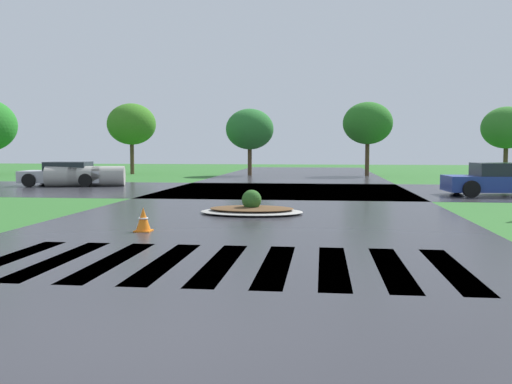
# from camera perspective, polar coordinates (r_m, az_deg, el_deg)

# --- Properties ---
(ground_plane) EXTENTS (120.00, 120.00, 0.10)m
(ground_plane) POSITION_cam_1_polar(r_m,az_deg,el_deg) (5.34, -11.85, -16.43)
(ground_plane) COLOR #2D6628
(asphalt_roadway) EXTENTS (10.72, 80.00, 0.01)m
(asphalt_roadway) POSITION_cam_1_polar(r_m,az_deg,el_deg) (14.92, 0.50, -2.62)
(asphalt_roadway) COLOR #2B2B30
(asphalt_roadway) RESTS_ON ground
(asphalt_cross_road) EXTENTS (90.00, 9.65, 0.01)m
(asphalt_cross_road) POSITION_cam_1_polar(r_m,az_deg,el_deg) (24.73, 3.01, 0.19)
(asphalt_cross_road) COLOR #2B2B30
(asphalt_cross_road) RESTS_ON ground
(crosswalk_stripes) EXTENTS (7.65, 3.32, 0.01)m
(crosswalk_stripes) POSITION_cam_1_polar(r_m,az_deg,el_deg) (9.06, -3.69, -7.27)
(crosswalk_stripes) COLOR white
(crosswalk_stripes) RESTS_ON ground
(median_island) EXTENTS (2.91, 1.96, 0.68)m
(median_island) POSITION_cam_1_polar(r_m,az_deg,el_deg) (15.82, -0.45, -1.74)
(median_island) COLOR #9E9B93
(median_island) RESTS_ON ground
(car_white_sedan) EXTENTS (4.19, 2.52, 1.19)m
(car_white_sedan) POSITION_cam_1_polar(r_m,az_deg,el_deg) (29.33, -18.89, 1.73)
(car_white_sedan) COLOR #B7B7BF
(car_white_sedan) RESTS_ON ground
(car_silver_hatch) EXTENTS (4.46, 2.27, 1.28)m
(car_silver_hatch) POSITION_cam_1_polar(r_m,az_deg,el_deg) (23.89, 23.80, 1.08)
(car_silver_hatch) COLOR navy
(car_silver_hatch) RESTS_ON ground
(drainage_pipe_stack) EXTENTS (3.86, 1.87, 0.98)m
(drainage_pipe_stack) POSITION_cam_1_polar(r_m,az_deg,el_deg) (28.47, -16.99, 1.54)
(drainage_pipe_stack) COLOR #9E9B93
(drainage_pipe_stack) RESTS_ON ground
(traffic_cone) EXTENTS (0.36, 0.36, 0.54)m
(traffic_cone) POSITION_cam_1_polar(r_m,az_deg,el_deg) (12.69, -11.41, -2.82)
(traffic_cone) COLOR orange
(traffic_cone) RESTS_ON ground
(background_treeline) EXTENTS (48.45, 6.44, 5.36)m
(background_treeline) POSITION_cam_1_polar(r_m,az_deg,el_deg) (38.61, -2.47, 6.75)
(background_treeline) COLOR #4C3823
(background_treeline) RESTS_ON ground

